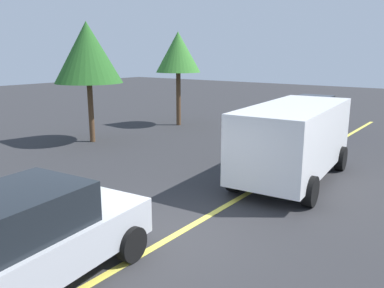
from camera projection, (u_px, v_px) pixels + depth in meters
ground_plane at (171, 238)px, 7.79m from camera, size 80.00×80.00×0.00m
lane_marking_centre at (244, 195)px, 10.13m from camera, size 28.00×0.16×0.01m
white_van at (294, 137)px, 11.14m from camera, size 5.35×2.62×2.20m
car_silver_behind_van at (31, 237)px, 6.04m from camera, size 4.01×2.30×1.64m
car_blue_mid_road at (311, 115)px, 17.90m from camera, size 3.94×2.04×1.71m
tree_left_verge at (178, 53)px, 19.35m from camera, size 2.24×2.24×4.69m
tree_centre_verge at (88, 53)px, 15.52m from camera, size 2.72×2.72×4.87m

